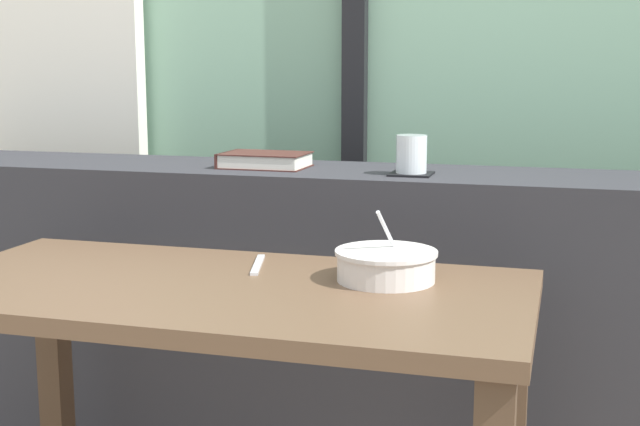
# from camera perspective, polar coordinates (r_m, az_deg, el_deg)

# --- Properties ---
(curtain_left_panel) EXTENTS (0.56, 0.06, 2.50)m
(curtain_left_panel) POSITION_cam_1_polar(r_m,az_deg,el_deg) (3.02, -16.67, 11.96)
(curtain_left_panel) COLOR silver
(curtain_left_panel) RESTS_ON ground
(window_divider_post) EXTENTS (0.07, 0.05, 2.60)m
(window_divider_post) POSITION_cam_1_polar(r_m,az_deg,el_deg) (2.66, 2.34, 13.78)
(window_divider_post) COLOR black
(window_divider_post) RESTS_ON ground
(dark_console_ledge) EXTENTS (2.80, 0.37, 0.85)m
(dark_console_ledge) POSITION_cam_1_polar(r_m,az_deg,el_deg) (2.28, 0.96, -7.78)
(dark_console_ledge) COLOR #2D2D33
(dark_console_ledge) RESTS_ON ground
(breakfast_table) EXTENTS (1.19, 0.58, 0.70)m
(breakfast_table) POSITION_cam_1_polar(r_m,az_deg,el_deg) (1.72, -6.42, -8.42)
(breakfast_table) COLOR brown
(breakfast_table) RESTS_ON ground
(coaster_square) EXTENTS (0.10, 0.10, 0.00)m
(coaster_square) POSITION_cam_1_polar(r_m,az_deg,el_deg) (2.09, 6.04, 2.58)
(coaster_square) COLOR black
(coaster_square) RESTS_ON dark_console_ledge
(juice_glass) EXTENTS (0.07, 0.07, 0.09)m
(juice_glass) POSITION_cam_1_polar(r_m,az_deg,el_deg) (2.08, 6.06, 3.77)
(juice_glass) COLOR white
(juice_glass) RESTS_ON coaster_square
(closed_book) EXTENTS (0.22, 0.16, 0.04)m
(closed_book) POSITION_cam_1_polar(r_m,az_deg,el_deg) (2.23, -3.69, 3.51)
(closed_book) COLOR #47231E
(closed_book) RESTS_ON dark_console_ledge
(soup_bowl) EXTENTS (0.20, 0.20, 0.14)m
(soup_bowl) POSITION_cam_1_polar(r_m,az_deg,el_deg) (1.70, 4.39, -3.47)
(soup_bowl) COLOR silver
(soup_bowl) RESTS_ON breakfast_table
(fork_utensil) EXTENTS (0.06, 0.17, 0.01)m
(fork_utensil) POSITION_cam_1_polar(r_m,az_deg,el_deg) (1.82, -4.13, -3.42)
(fork_utensil) COLOR silver
(fork_utensil) RESTS_ON breakfast_table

